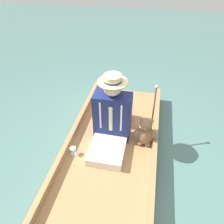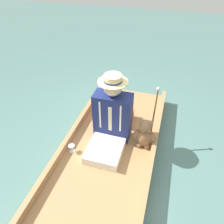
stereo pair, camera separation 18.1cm
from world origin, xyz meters
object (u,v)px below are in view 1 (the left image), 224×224
at_px(teddy_bear, 145,132).
at_px(wine_glass, 73,150).
at_px(seated_person, 111,119).
at_px(walking_cane, 154,109).

bearing_deg(teddy_bear, wine_glass, 22.45).
xyz_separation_m(seated_person, walking_cane, (-0.50, -0.21, 0.07)).
xyz_separation_m(teddy_bear, walking_cane, (-0.07, -0.22, 0.22)).
bearing_deg(wine_glass, walking_cane, -148.31).
distance_m(wine_glass, walking_cane, 1.13).
bearing_deg(teddy_bear, walking_cane, -107.95).
height_order(wine_glass, walking_cane, walking_cane).
relative_size(seated_person, teddy_bear, 2.15).
bearing_deg(walking_cane, wine_glass, 31.69).
height_order(teddy_bear, wine_glass, teddy_bear).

